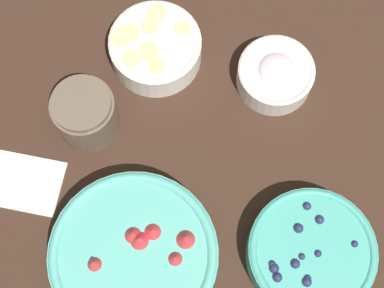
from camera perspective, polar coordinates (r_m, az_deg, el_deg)
ground_plane at (r=1.02m, az=1.21°, el=-1.63°), size 4.00×4.00×0.00m
bowl_strawberries at (r=0.95m, az=-5.12°, el=-9.95°), size 0.24×0.24×0.09m
bowl_blueberries at (r=0.97m, az=10.51°, el=-9.52°), size 0.19×0.19×0.06m
bowl_bananas at (r=1.06m, az=-3.29°, el=8.57°), size 0.15×0.15×0.06m
bowl_cream at (r=1.05m, az=7.44°, el=6.19°), size 0.12×0.12×0.06m
jar_chocolate at (r=1.02m, az=-9.44°, el=2.66°), size 0.10×0.10×0.09m
napkin at (r=1.05m, az=-15.03°, el=-3.27°), size 0.15×0.12×0.01m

